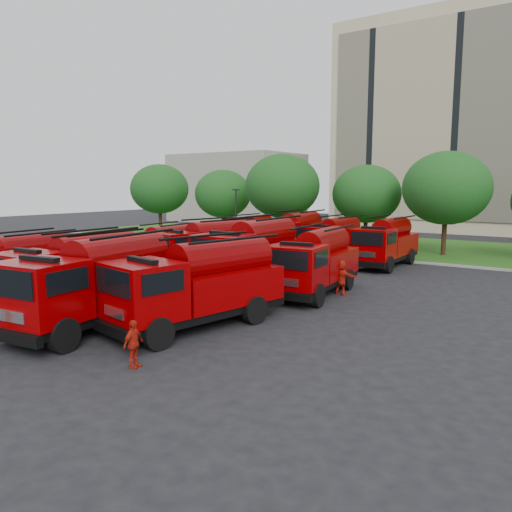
{
  "coord_description": "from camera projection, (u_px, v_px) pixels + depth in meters",
  "views": [
    {
      "loc": [
        15.79,
        -17.05,
        5.46
      ],
      "look_at": [
        1.2,
        4.05,
        1.8
      ],
      "focal_mm": 35.0,
      "sensor_mm": 36.0,
      "label": 1
    }
  ],
  "objects": [
    {
      "name": "fire_truck_1",
      "position": [
        77.0,
        271.0,
        22.53
      ],
      "size": [
        2.82,
        7.19,
        3.23
      ],
      "rotation": [
        0.0,
        0.0,
        0.04
      ],
      "color": "black",
      "rests_on": "ground"
    },
    {
      "name": "firefighter_1",
      "position": [
        4.0,
        330.0,
        18.96
      ],
      "size": [
        0.87,
        0.5,
        1.76
      ],
      "primitive_type": "imported",
      "rotation": [
        0.0,
        0.0,
        -0.03
      ],
      "color": "#B31C0D",
      "rests_on": "ground"
    },
    {
      "name": "firefighter_2",
      "position": [
        134.0,
        368.0,
        15.04
      ],
      "size": [
        0.64,
        0.94,
        1.47
      ],
      "primitive_type": "imported",
      "rotation": [
        0.0,
        0.0,
        1.76
      ],
      "color": "#B31C0D",
      "rests_on": "ground"
    },
    {
      "name": "fire_truck_4",
      "position": [
        161.0,
        249.0,
        31.65
      ],
      "size": [
        2.98,
        6.58,
        2.89
      ],
      "rotation": [
        0.0,
        0.0,
        0.13
      ],
      "color": "black",
      "rests_on": "ground"
    },
    {
      "name": "tree_4",
      "position": [
        447.0,
        188.0,
        37.74
      ],
      "size": [
        6.55,
        6.55,
        8.01
      ],
      "color": "#382314",
      "rests_on": "ground"
    },
    {
      "name": "tree_1",
      "position": [
        223.0,
        194.0,
        50.63
      ],
      "size": [
        5.71,
        5.71,
        6.98
      ],
      "color": "#382314",
      "rests_on": "ground"
    },
    {
      "name": "lamp_post_0",
      "position": [
        236.0,
        215.0,
        42.77
      ],
      "size": [
        0.6,
        0.25,
        5.11
      ],
      "color": "black",
      "rests_on": "ground"
    },
    {
      "name": "firefighter_3",
      "position": [
        147.0,
        341.0,
        17.59
      ],
      "size": [
        1.11,
        0.87,
        1.53
      ],
      "primitive_type": "imported",
      "rotation": [
        0.0,
        0.0,
        3.55
      ],
      "color": "black",
      "rests_on": "ground"
    },
    {
      "name": "tree_0",
      "position": [
        160.0,
        189.0,
        54.26
      ],
      "size": [
        6.3,
        6.3,
        7.7
      ],
      "color": "#382314",
      "rests_on": "ground"
    },
    {
      "name": "firefighter_5",
      "position": [
        341.0,
        295.0,
        25.05
      ],
      "size": [
        1.75,
        0.97,
        1.78
      ],
      "primitive_type": "imported",
      "rotation": [
        0.0,
        0.0,
        2.98
      ],
      "color": "#B31C0D",
      "rests_on": "ground"
    },
    {
      "name": "tree_2",
      "position": [
        282.0,
        186.0,
        44.79
      ],
      "size": [
        6.72,
        6.72,
        8.22
      ],
      "color": "#382314",
      "rests_on": "ground"
    },
    {
      "name": "fire_truck_0",
      "position": [
        15.0,
        266.0,
        24.4
      ],
      "size": [
        2.99,
        6.88,
        3.04
      ],
      "rotation": [
        0.0,
        0.0,
        0.1
      ],
      "color": "black",
      "rests_on": "ground"
    },
    {
      "name": "lawn",
      "position": [
        384.0,
        246.0,
        44.7
      ],
      "size": [
        70.0,
        16.0,
        0.12
      ],
      "primitive_type": "cube",
      "color": "#1F5416",
      "rests_on": "ground"
    },
    {
      "name": "fire_truck_2",
      "position": [
        97.0,
        283.0,
        19.11
      ],
      "size": [
        3.57,
        7.9,
        3.48
      ],
      "rotation": [
        0.0,
        0.0,
        0.13
      ],
      "color": "black",
      "rests_on": "ground"
    },
    {
      "name": "fire_truck_7",
      "position": [
        315.0,
        262.0,
        24.96
      ],
      "size": [
        3.24,
        7.34,
        3.24
      ],
      "rotation": [
        0.0,
        0.0,
        0.11
      ],
      "color": "black",
      "rests_on": "ground"
    },
    {
      "name": "fire_truck_5",
      "position": [
        205.0,
        248.0,
        30.65
      ],
      "size": [
        3.63,
        7.46,
        3.26
      ],
      "rotation": [
        0.0,
        0.0,
        -0.17
      ],
      "color": "black",
      "rests_on": "ground"
    },
    {
      "name": "fire_truck_6",
      "position": [
        253.0,
        253.0,
        27.19
      ],
      "size": [
        3.16,
        7.96,
        3.57
      ],
      "rotation": [
        0.0,
        0.0,
        0.04
      ],
      "color": "black",
      "rests_on": "ground"
    },
    {
      "name": "fire_truck_3",
      "position": [
        199.0,
        285.0,
        19.08
      ],
      "size": [
        3.83,
        7.67,
        3.34
      ],
      "rotation": [
        0.0,
        0.0,
        -0.19
      ],
      "color": "black",
      "rests_on": "ground"
    },
    {
      "name": "curb",
      "position": [
        346.0,
        256.0,
        38.11
      ],
      "size": [
        70.0,
        0.3,
        0.14
      ],
      "primitive_type": "cube",
      "color": "gray",
      "rests_on": "ground"
    },
    {
      "name": "side_building",
      "position": [
        237.0,
        188.0,
        75.55
      ],
      "size": [
        18.0,
        12.0,
        10.0
      ],
      "primitive_type": "cube",
      "color": "gray",
      "rests_on": "ground"
    },
    {
      "name": "fire_truck_11",
      "position": [
        386.0,
        242.0,
        33.57
      ],
      "size": [
        2.66,
        7.09,
        3.22
      ],
      "rotation": [
        0.0,
        0.0,
        0.01
      ],
      "color": "black",
      "rests_on": "ground"
    },
    {
      "name": "apartment_building",
      "position": [
        470.0,
        126.0,
        59.68
      ],
      "size": [
        30.0,
        14.18,
        25.0
      ],
      "color": "beige",
      "rests_on": "ground"
    },
    {
      "name": "fire_truck_9",
      "position": [
        295.0,
        236.0,
        36.76
      ],
      "size": [
        3.37,
        7.78,
        3.44
      ],
      "rotation": [
        0.0,
        0.0,
        0.1
      ],
      "color": "black",
      "rests_on": "ground"
    },
    {
      "name": "tree_3",
      "position": [
        367.0,
        194.0,
        42.98
      ],
      "size": [
        5.88,
        5.88,
        7.19
      ],
      "color": "#382314",
      "rests_on": "ground"
    },
    {
      "name": "ground",
      "position": [
        187.0,
        302.0,
        23.54
      ],
      "size": [
        140.0,
        140.0,
        0.0
      ],
      "primitive_type": "plane",
      "color": "black",
      "rests_on": "ground"
    },
    {
      "name": "firefighter_4",
      "position": [
        42.0,
        289.0,
        26.34
      ],
      "size": [
        0.85,
        0.72,
        1.47
      ],
      "primitive_type": "imported",
      "rotation": [
        0.0,
        0.0,
        2.72
      ],
      "color": "black",
      "rests_on": "ground"
    },
    {
      "name": "fire_truck_10",
      "position": [
        334.0,
        239.0,
        36.49
      ],
      "size": [
        2.61,
        6.8,
        3.07
      ],
      "rotation": [
        0.0,
        0.0,
        -0.02
      ],
      "color": "black",
      "rests_on": "ground"
    },
    {
      "name": "fire_truck_8",
      "position": [
        246.0,
        235.0,
        39.4
      ],
      "size": [
        2.5,
        6.62,
        3.0
      ],
      "rotation": [
        0.0,
        0.0,
        -0.01
      ],
      "color": "black",
      "rests_on": "ground"
    }
  ]
}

